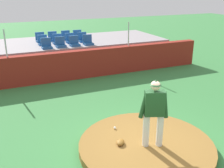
{
  "coord_description": "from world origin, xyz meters",
  "views": [
    {
      "loc": [
        -3.28,
        -5.25,
        4.09
      ],
      "look_at": [
        0.0,
        2.26,
        1.11
      ],
      "focal_mm": 42.89,
      "sensor_mm": 36.0,
      "label": 1
    }
  ],
  "objects_px": {
    "fielding_glove": "(121,142)",
    "stadium_chair_6": "(70,40)",
    "pitcher": "(154,109)",
    "stadium_chair_7": "(83,39)",
    "stadium_chair_1": "(60,44)",
    "stadium_chair_2": "(74,43)",
    "stadium_chair_3": "(88,42)",
    "stadium_chair_4": "(43,42)",
    "stadium_chair_5": "(57,41)",
    "stadium_chair_10": "(66,37)",
    "stadium_chair_11": "(78,36)",
    "stadium_chair_8": "(40,39)",
    "stadium_chair_9": "(53,38)",
    "stadium_chair_0": "(47,45)",
    "baseball": "(115,128)"
  },
  "relations": [
    {
      "from": "baseball",
      "to": "stadium_chair_4",
      "type": "bearing_deg",
      "value": 94.54
    },
    {
      "from": "stadium_chair_6",
      "to": "fielding_glove",
      "type": "bearing_deg",
      "value": 83.08
    },
    {
      "from": "fielding_glove",
      "to": "stadium_chair_2",
      "type": "xyz_separation_m",
      "value": [
        0.99,
        7.59,
        1.18
      ]
    },
    {
      "from": "baseball",
      "to": "stadium_chair_0",
      "type": "bearing_deg",
      "value": 95.05
    },
    {
      "from": "stadium_chair_10",
      "to": "stadium_chair_11",
      "type": "xyz_separation_m",
      "value": [
        0.68,
        -0.03,
        0.0
      ]
    },
    {
      "from": "baseball",
      "to": "stadium_chair_9",
      "type": "relative_size",
      "value": 0.15
    },
    {
      "from": "fielding_glove",
      "to": "stadium_chair_6",
      "type": "relative_size",
      "value": 0.6
    },
    {
      "from": "stadium_chair_4",
      "to": "stadium_chair_6",
      "type": "relative_size",
      "value": 1.0
    },
    {
      "from": "stadium_chair_3",
      "to": "stadium_chair_8",
      "type": "height_order",
      "value": "same"
    },
    {
      "from": "stadium_chair_1",
      "to": "stadium_chair_5",
      "type": "height_order",
      "value": "same"
    },
    {
      "from": "stadium_chair_0",
      "to": "stadium_chair_11",
      "type": "bearing_deg",
      "value": -139.39
    },
    {
      "from": "stadium_chair_1",
      "to": "stadium_chair_11",
      "type": "distance_m",
      "value": 2.28
    },
    {
      "from": "pitcher",
      "to": "stadium_chair_7",
      "type": "distance_m",
      "value": 8.91
    },
    {
      "from": "stadium_chair_5",
      "to": "stadium_chair_7",
      "type": "distance_m",
      "value": 1.39
    },
    {
      "from": "stadium_chair_0",
      "to": "stadium_chair_6",
      "type": "xyz_separation_m",
      "value": [
        1.44,
        0.9,
        0.0
      ]
    },
    {
      "from": "stadium_chair_4",
      "to": "stadium_chair_11",
      "type": "xyz_separation_m",
      "value": [
        2.13,
        0.89,
        0.0
      ]
    },
    {
      "from": "stadium_chair_1",
      "to": "stadium_chair_7",
      "type": "xyz_separation_m",
      "value": [
        1.43,
        0.89,
        0.0
      ]
    },
    {
      "from": "stadium_chair_5",
      "to": "stadium_chair_10",
      "type": "xyz_separation_m",
      "value": [
        0.71,
        0.94,
        0.0
      ]
    },
    {
      "from": "fielding_glove",
      "to": "stadium_chair_6",
      "type": "distance_m",
      "value": 8.6
    },
    {
      "from": "stadium_chair_2",
      "to": "stadium_chair_7",
      "type": "distance_m",
      "value": 1.15
    },
    {
      "from": "fielding_glove",
      "to": "stadium_chair_5",
      "type": "distance_m",
      "value": 8.56
    },
    {
      "from": "stadium_chair_4",
      "to": "stadium_chair_9",
      "type": "distance_m",
      "value": 1.14
    },
    {
      "from": "stadium_chair_5",
      "to": "stadium_chair_6",
      "type": "xyz_separation_m",
      "value": [
        0.7,
        -0.01,
        0.0
      ]
    },
    {
      "from": "stadium_chair_3",
      "to": "fielding_glove",
      "type": "bearing_deg",
      "value": 77.28
    },
    {
      "from": "stadium_chair_4",
      "to": "pitcher",
      "type": "bearing_deg",
      "value": 97.45
    },
    {
      "from": "stadium_chair_3",
      "to": "stadium_chair_5",
      "type": "relative_size",
      "value": 1.0
    },
    {
      "from": "stadium_chair_2",
      "to": "baseball",
      "type": "bearing_deg",
      "value": 83.26
    },
    {
      "from": "baseball",
      "to": "stadium_chair_4",
      "type": "xyz_separation_m",
      "value": [
        -0.61,
        7.7,
        1.19
      ]
    },
    {
      "from": "stadium_chair_4",
      "to": "stadium_chair_7",
      "type": "height_order",
      "value": "same"
    },
    {
      "from": "stadium_chair_7",
      "to": "stadium_chair_1",
      "type": "bearing_deg",
      "value": 31.79
    },
    {
      "from": "pitcher",
      "to": "stadium_chair_8",
      "type": "distance_m",
      "value": 9.85
    },
    {
      "from": "pitcher",
      "to": "stadium_chair_5",
      "type": "relative_size",
      "value": 3.61
    },
    {
      "from": "stadium_chair_5",
      "to": "stadium_chair_6",
      "type": "bearing_deg",
      "value": 179.03
    },
    {
      "from": "stadium_chair_4",
      "to": "stadium_chair_10",
      "type": "bearing_deg",
      "value": -147.76
    },
    {
      "from": "stadium_chair_6",
      "to": "stadium_chair_9",
      "type": "distance_m",
      "value": 1.19
    },
    {
      "from": "stadium_chair_8",
      "to": "stadium_chair_10",
      "type": "distance_m",
      "value": 1.43
    },
    {
      "from": "stadium_chair_3",
      "to": "stadium_chair_1",
      "type": "bearing_deg",
      "value": 0.29
    },
    {
      "from": "fielding_glove",
      "to": "stadium_chair_7",
      "type": "distance_m",
      "value": 8.74
    },
    {
      "from": "stadium_chair_6",
      "to": "stadium_chair_8",
      "type": "relative_size",
      "value": 1.0
    },
    {
      "from": "stadium_chair_6",
      "to": "stadium_chair_9",
      "type": "bearing_deg",
      "value": -51.25
    },
    {
      "from": "stadium_chair_9",
      "to": "stadium_chair_10",
      "type": "relative_size",
      "value": 1.0
    },
    {
      "from": "stadium_chair_3",
      "to": "stadium_chair_9",
      "type": "relative_size",
      "value": 1.0
    },
    {
      "from": "stadium_chair_1",
      "to": "stadium_chair_8",
      "type": "bearing_deg",
      "value": -69.33
    },
    {
      "from": "stadium_chair_7",
      "to": "stadium_chair_11",
      "type": "relative_size",
      "value": 1.0
    },
    {
      "from": "stadium_chair_10",
      "to": "stadium_chair_8",
      "type": "bearing_deg",
      "value": 0.01
    },
    {
      "from": "stadium_chair_2",
      "to": "stadium_chair_3",
      "type": "bearing_deg",
      "value": -178.61
    },
    {
      "from": "fielding_glove",
      "to": "pitcher",
      "type": "bearing_deg",
      "value": 99.46
    },
    {
      "from": "stadium_chair_0",
      "to": "stadium_chair_5",
      "type": "height_order",
      "value": "same"
    },
    {
      "from": "fielding_glove",
      "to": "stadium_chair_10",
      "type": "relative_size",
      "value": 0.6
    },
    {
      "from": "stadium_chair_2",
      "to": "stadium_chair_11",
      "type": "height_order",
      "value": "same"
    }
  ]
}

